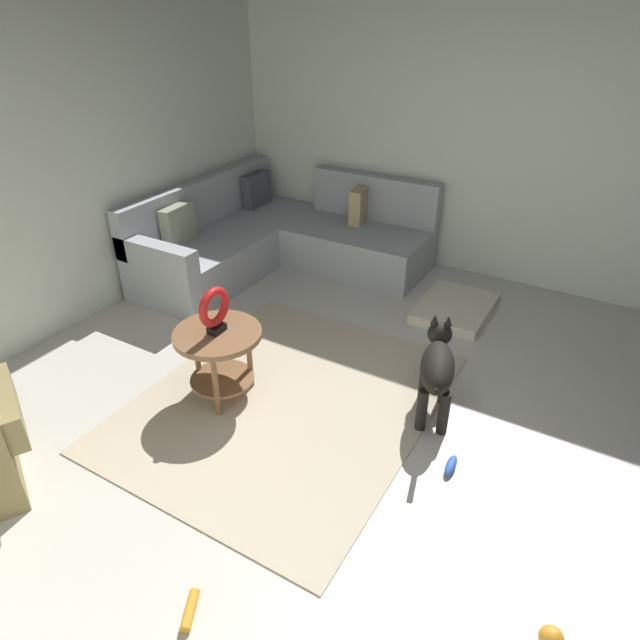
% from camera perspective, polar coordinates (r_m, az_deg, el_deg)
% --- Properties ---
extents(ground_plane, '(6.00, 6.00, 0.10)m').
position_cam_1_polar(ground_plane, '(3.64, 4.73, -13.81)').
color(ground_plane, beige).
extents(wall_back, '(6.00, 0.12, 2.70)m').
position_cam_1_polar(wall_back, '(4.78, -28.86, 13.20)').
color(wall_back, silver).
rests_on(wall_back, ground_plane).
extents(wall_right, '(0.12, 6.00, 2.70)m').
position_cam_1_polar(wall_right, '(5.54, 19.57, 17.15)').
color(wall_right, silver).
rests_on(wall_right, ground_plane).
extents(area_rug, '(2.30, 1.90, 0.01)m').
position_cam_1_polar(area_rug, '(3.96, -3.48, -8.35)').
color(area_rug, '#BCAD93').
rests_on(area_rug, ground_plane).
extents(sectional_couch, '(2.20, 2.25, 0.88)m').
position_cam_1_polar(sectional_couch, '(5.77, -4.46, 8.22)').
color(sectional_couch, '#9EA3A8').
rests_on(sectional_couch, ground_plane).
extents(side_table, '(0.60, 0.60, 0.54)m').
position_cam_1_polar(side_table, '(3.83, -10.40, -2.75)').
color(side_table, brown).
rests_on(side_table, ground_plane).
extents(torus_sculpture, '(0.28, 0.08, 0.33)m').
position_cam_1_polar(torus_sculpture, '(3.68, -10.83, 1.08)').
color(torus_sculpture, black).
rests_on(torus_sculpture, side_table).
extents(dog_bed_mat, '(0.80, 0.60, 0.09)m').
position_cam_1_polar(dog_bed_mat, '(5.13, 13.77, 1.21)').
color(dog_bed_mat, beige).
rests_on(dog_bed_mat, ground_plane).
extents(dog, '(0.82, 0.37, 0.63)m').
position_cam_1_polar(dog, '(3.73, 12.00, -4.72)').
color(dog, black).
rests_on(dog, ground_plane).
extents(dog_toy_ball, '(0.11, 0.11, 0.11)m').
position_cam_1_polar(dog_toy_ball, '(2.98, 22.75, -28.01)').
color(dog_toy_ball, orange).
rests_on(dog_toy_ball, ground_plane).
extents(dog_toy_rope, '(0.19, 0.13, 0.05)m').
position_cam_1_polar(dog_toy_rope, '(2.96, -13.26, -27.10)').
color(dog_toy_rope, orange).
rests_on(dog_toy_rope, ground_plane).
extents(dog_toy_bone, '(0.18, 0.07, 0.06)m').
position_cam_1_polar(dog_toy_bone, '(3.55, 13.36, -14.40)').
color(dog_toy_bone, blue).
rests_on(dog_toy_bone, ground_plane).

